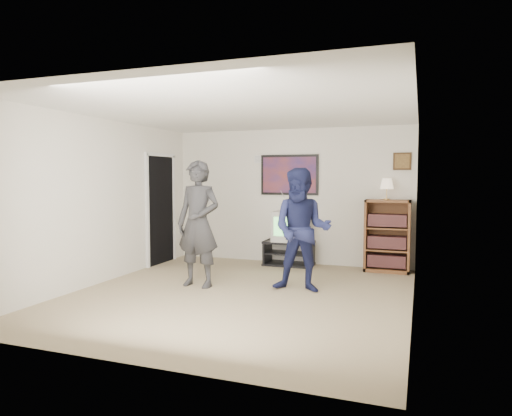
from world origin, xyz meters
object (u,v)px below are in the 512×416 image
Objects in this scene: person_tall at (198,224)px; bookshelf at (387,236)px; media_stand at (289,253)px; crt_television at (292,226)px; person_short at (302,230)px.

bookshelf is at bearing 42.75° from person_tall.
crt_television reaches higher than media_stand.
person_tall is 1.07× the size of person_short.
person_short is at bearing -119.91° from bookshelf.
crt_television is (0.05, -0.00, 0.49)m from media_stand.
person_tall is (-2.54, -2.04, 0.32)m from bookshelf.
media_stand is 0.51× the size of person_short.
bookshelf is at bearing -0.62° from crt_television.
media_stand is 2.27m from person_tall.
person_tall is 1.52m from person_short.
person_tall is at bearing -112.81° from media_stand.
crt_television is 0.37× the size of person_short.
person_tall reaches higher than crt_television.
person_short is (-1.04, -1.81, 0.26)m from bookshelf.
media_stand is 0.73× the size of bookshelf.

